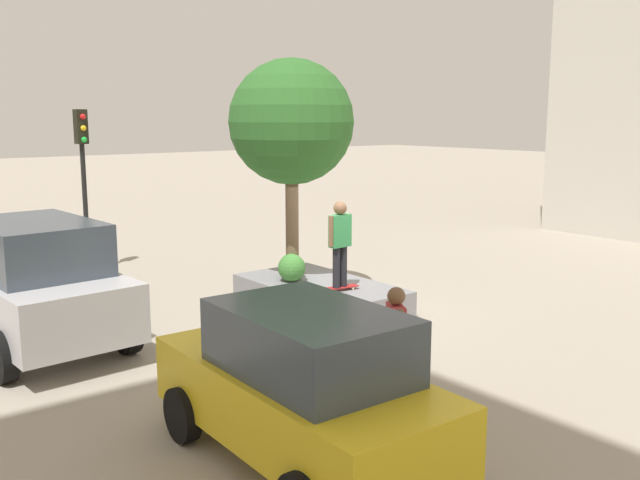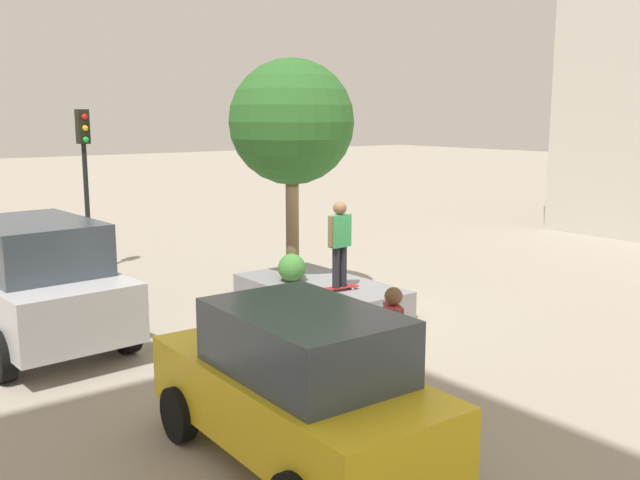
{
  "view_description": "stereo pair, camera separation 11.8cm",
  "coord_description": "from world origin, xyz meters",
  "px_view_note": "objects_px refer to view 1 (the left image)",
  "views": [
    {
      "loc": [
        -10.82,
        8.73,
        3.99
      ],
      "look_at": [
        0.39,
        -0.09,
        1.47
      ],
      "focal_mm": 39.62,
      "sensor_mm": 36.0,
      "label": 1
    },
    {
      "loc": [
        -10.89,
        8.64,
        3.99
      ],
      "look_at": [
        0.39,
        -0.09,
        1.47
      ],
      "focal_mm": 39.62,
      "sensor_mm": 36.0,
      "label": 2
    }
  ],
  "objects_px": {
    "sedan_parked": "(32,282)",
    "traffic_light_corner": "(83,162)",
    "planter_ledge": "(320,296)",
    "pedestrian_crossing": "(396,335)",
    "bystander_watching": "(76,261)",
    "taxi_cab": "(302,385)",
    "plaza_tree": "(291,123)",
    "skateboard": "(340,288)",
    "skateboarder": "(340,238)"
  },
  "relations": [
    {
      "from": "bystander_watching",
      "to": "sedan_parked",
      "type": "bearing_deg",
      "value": 147.2
    },
    {
      "from": "skateboarder",
      "to": "taxi_cab",
      "type": "distance_m",
      "value": 6.05
    },
    {
      "from": "bystander_watching",
      "to": "traffic_light_corner",
      "type": "bearing_deg",
      "value": -24.88
    },
    {
      "from": "traffic_light_corner",
      "to": "planter_ledge",
      "type": "bearing_deg",
      "value": -158.29
    },
    {
      "from": "sedan_parked",
      "to": "taxi_cab",
      "type": "bearing_deg",
      "value": -170.11
    },
    {
      "from": "sedan_parked",
      "to": "skateboard",
      "type": "bearing_deg",
      "value": -110.9
    },
    {
      "from": "skateboard",
      "to": "skateboarder",
      "type": "distance_m",
      "value": 1.0
    },
    {
      "from": "plaza_tree",
      "to": "traffic_light_corner",
      "type": "xyz_separation_m",
      "value": [
        5.49,
        2.47,
        -0.99
      ]
    },
    {
      "from": "skateboard",
      "to": "taxi_cab",
      "type": "height_order",
      "value": "taxi_cab"
    },
    {
      "from": "plaza_tree",
      "to": "pedestrian_crossing",
      "type": "bearing_deg",
      "value": 158.77
    },
    {
      "from": "taxi_cab",
      "to": "pedestrian_crossing",
      "type": "bearing_deg",
      "value": -72.36
    },
    {
      "from": "bystander_watching",
      "to": "pedestrian_crossing",
      "type": "distance_m",
      "value": 8.38
    },
    {
      "from": "planter_ledge",
      "to": "traffic_light_corner",
      "type": "height_order",
      "value": "traffic_light_corner"
    },
    {
      "from": "planter_ledge",
      "to": "pedestrian_crossing",
      "type": "xyz_separation_m",
      "value": [
        -4.41,
        2.12,
        0.67
      ]
    },
    {
      "from": "traffic_light_corner",
      "to": "bystander_watching",
      "type": "bearing_deg",
      "value": 155.12
    },
    {
      "from": "planter_ledge",
      "to": "pedestrian_crossing",
      "type": "bearing_deg",
      "value": 154.31
    },
    {
      "from": "skateboard",
      "to": "skateboarder",
      "type": "bearing_deg",
      "value": 90.0
    },
    {
      "from": "taxi_cab",
      "to": "pedestrian_crossing",
      "type": "height_order",
      "value": "taxi_cab"
    },
    {
      "from": "planter_ledge",
      "to": "traffic_light_corner",
      "type": "relative_size",
      "value": 0.87
    },
    {
      "from": "planter_ledge",
      "to": "skateboard",
      "type": "relative_size",
      "value": 4.39
    },
    {
      "from": "taxi_cab",
      "to": "traffic_light_corner",
      "type": "bearing_deg",
      "value": -8.6
    },
    {
      "from": "traffic_light_corner",
      "to": "bystander_watching",
      "type": "height_order",
      "value": "traffic_light_corner"
    },
    {
      "from": "bystander_watching",
      "to": "pedestrian_crossing",
      "type": "relative_size",
      "value": 0.92
    },
    {
      "from": "plaza_tree",
      "to": "bystander_watching",
      "type": "xyz_separation_m",
      "value": [
        2.93,
        3.66,
        -2.96
      ]
    },
    {
      "from": "bystander_watching",
      "to": "skateboarder",
      "type": "bearing_deg",
      "value": -141.67
    },
    {
      "from": "skateboarder",
      "to": "sedan_parked",
      "type": "bearing_deg",
      "value": 69.1
    },
    {
      "from": "taxi_cab",
      "to": "traffic_light_corner",
      "type": "distance_m",
      "value": 11.75
    },
    {
      "from": "sedan_parked",
      "to": "traffic_light_corner",
      "type": "bearing_deg",
      "value": -29.0
    },
    {
      "from": "sedan_parked",
      "to": "pedestrian_crossing",
      "type": "xyz_separation_m",
      "value": [
        -5.66,
        -3.25,
        -0.18
      ]
    },
    {
      "from": "skateboard",
      "to": "bystander_watching",
      "type": "height_order",
      "value": "bystander_watching"
    },
    {
      "from": "pedestrian_crossing",
      "to": "plaza_tree",
      "type": "bearing_deg",
      "value": -21.23
    },
    {
      "from": "skateboarder",
      "to": "traffic_light_corner",
      "type": "height_order",
      "value": "traffic_light_corner"
    },
    {
      "from": "plaza_tree",
      "to": "skateboard",
      "type": "bearing_deg",
      "value": 178.72
    },
    {
      "from": "taxi_cab",
      "to": "plaza_tree",
      "type": "bearing_deg",
      "value": -35.13
    },
    {
      "from": "traffic_light_corner",
      "to": "taxi_cab",
      "type": "bearing_deg",
      "value": 171.4
    },
    {
      "from": "skateboarder",
      "to": "traffic_light_corner",
      "type": "relative_size",
      "value": 0.41
    },
    {
      "from": "skateboarder",
      "to": "sedan_parked",
      "type": "height_order",
      "value": "skateboarder"
    },
    {
      "from": "traffic_light_corner",
      "to": "pedestrian_crossing",
      "type": "xyz_separation_m",
      "value": [
        -10.78,
        -0.42,
        -1.89
      ]
    },
    {
      "from": "planter_ledge",
      "to": "traffic_light_corner",
      "type": "bearing_deg",
      "value": 21.71
    },
    {
      "from": "taxi_cab",
      "to": "sedan_parked",
      "type": "distance_m",
      "value": 6.44
    },
    {
      "from": "taxi_cab",
      "to": "pedestrian_crossing",
      "type": "xyz_separation_m",
      "value": [
        0.68,
        -2.15,
        -0.01
      ]
    },
    {
      "from": "planter_ledge",
      "to": "bystander_watching",
      "type": "bearing_deg",
      "value": 44.29
    },
    {
      "from": "sedan_parked",
      "to": "traffic_light_corner",
      "type": "relative_size",
      "value": 1.18
    },
    {
      "from": "planter_ledge",
      "to": "taxi_cab",
      "type": "bearing_deg",
      "value": 140.02
    },
    {
      "from": "sedan_parked",
      "to": "traffic_light_corner",
      "type": "height_order",
      "value": "traffic_light_corner"
    },
    {
      "from": "skateboarder",
      "to": "skateboard",
      "type": "bearing_deg",
      "value": -90.0
    },
    {
      "from": "pedestrian_crossing",
      "to": "taxi_cab",
      "type": "bearing_deg",
      "value": 107.64
    },
    {
      "from": "skateboarder",
      "to": "pedestrian_crossing",
      "type": "relative_size",
      "value": 1.04
    },
    {
      "from": "plaza_tree",
      "to": "skateboard",
      "type": "relative_size",
      "value": 5.61
    },
    {
      "from": "skateboard",
      "to": "plaza_tree",
      "type": "bearing_deg",
      "value": -1.28
    }
  ]
}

